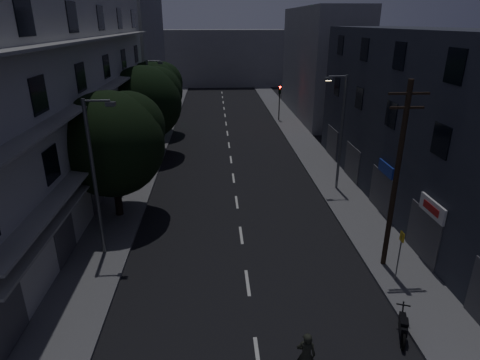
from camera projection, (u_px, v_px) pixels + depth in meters
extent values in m
plane|color=black|center=(231.00, 158.00, 35.91)|extent=(160.00, 160.00, 0.00)
cube|color=#565659|center=(146.00, 159.00, 35.43)|extent=(3.00, 90.00, 0.15)
cube|color=#565659|center=(313.00, 155.00, 36.33)|extent=(3.00, 90.00, 0.15)
cube|color=beige|center=(258.00, 357.00, 14.57)|extent=(0.15, 2.00, 0.01)
cube|color=beige|center=(248.00, 283.00, 18.74)|extent=(0.15, 2.00, 0.01)
cube|color=beige|center=(241.00, 235.00, 22.92)|extent=(0.15, 2.00, 0.01)
cube|color=beige|center=(237.00, 202.00, 27.09)|extent=(0.15, 2.00, 0.01)
cube|color=beige|center=(233.00, 178.00, 31.27)|extent=(0.15, 2.00, 0.01)
cube|color=beige|center=(231.00, 160.00, 35.44)|extent=(0.15, 2.00, 0.01)
cube|color=beige|center=(229.00, 145.00, 39.62)|extent=(0.15, 2.00, 0.01)
cube|color=beige|center=(227.00, 133.00, 43.79)|extent=(0.15, 2.00, 0.01)
cube|color=beige|center=(226.00, 124.00, 47.97)|extent=(0.15, 2.00, 0.01)
cube|color=beige|center=(225.00, 115.00, 52.14)|extent=(0.15, 2.00, 0.01)
cube|color=beige|center=(224.00, 108.00, 56.32)|extent=(0.15, 2.00, 0.01)
cube|color=beige|center=(223.00, 102.00, 60.49)|extent=(0.15, 2.00, 0.01)
cube|color=beige|center=(223.00, 97.00, 64.67)|extent=(0.15, 2.00, 0.01)
cube|color=beige|center=(222.00, 93.00, 68.84)|extent=(0.15, 2.00, 0.01)
cube|color=#B2B2AD|center=(51.00, 94.00, 26.12)|extent=(6.00, 36.00, 14.00)
cube|color=black|center=(4.00, 305.00, 14.23)|extent=(0.06, 1.60, 1.60)
cube|color=black|center=(63.00, 225.00, 19.79)|extent=(0.06, 1.60, 1.60)
cube|color=black|center=(96.00, 181.00, 25.36)|extent=(0.06, 1.60, 1.60)
cube|color=black|center=(117.00, 152.00, 30.93)|extent=(0.06, 1.60, 1.60)
cube|color=black|center=(131.00, 132.00, 36.49)|extent=(0.06, 1.60, 1.60)
cube|color=black|center=(142.00, 117.00, 42.06)|extent=(0.06, 1.60, 1.60)
cube|color=black|center=(52.00, 164.00, 18.61)|extent=(0.06, 1.60, 1.60)
cube|color=black|center=(89.00, 131.00, 24.18)|extent=(0.06, 1.60, 1.60)
cube|color=black|center=(112.00, 111.00, 29.75)|extent=(0.06, 1.60, 1.60)
cube|color=black|center=(128.00, 97.00, 35.31)|extent=(0.06, 1.60, 1.60)
cube|color=black|center=(139.00, 87.00, 40.88)|extent=(0.06, 1.60, 1.60)
cube|color=black|center=(39.00, 95.00, 17.44)|extent=(0.06, 1.60, 1.60)
cube|color=black|center=(81.00, 77.00, 23.00)|extent=(0.06, 1.60, 1.60)
cube|color=black|center=(106.00, 66.00, 28.57)|extent=(0.06, 1.60, 1.60)
cube|color=black|center=(124.00, 59.00, 34.14)|extent=(0.06, 1.60, 1.60)
cube|color=black|center=(136.00, 54.00, 39.70)|extent=(0.06, 1.60, 1.60)
cube|color=black|center=(24.00, 16.00, 16.26)|extent=(0.06, 1.60, 1.60)
cube|color=black|center=(72.00, 17.00, 21.82)|extent=(0.06, 1.60, 1.60)
cube|color=black|center=(101.00, 18.00, 27.39)|extent=(0.06, 1.60, 1.60)
cube|color=black|center=(120.00, 19.00, 32.96)|extent=(0.06, 1.60, 1.60)
cube|color=black|center=(133.00, 19.00, 38.52)|extent=(0.06, 1.60, 1.60)
cube|color=gray|center=(111.00, 137.00, 27.43)|extent=(1.00, 32.40, 0.12)
cube|color=gray|center=(105.00, 90.00, 26.26)|extent=(1.00, 32.40, 0.12)
cube|color=gray|center=(99.00, 38.00, 25.08)|extent=(1.00, 32.40, 0.12)
cube|color=gray|center=(111.00, 150.00, 27.76)|extent=(0.80, 32.40, 0.12)
cube|color=#424247|center=(8.00, 319.00, 14.45)|extent=(0.06, 2.40, 2.40)
cube|color=#424247|center=(65.00, 236.00, 20.01)|extent=(0.06, 2.40, 2.40)
cube|color=#424247|center=(97.00, 189.00, 25.58)|extent=(0.06, 2.40, 2.40)
cube|color=#424247|center=(118.00, 159.00, 31.15)|extent=(0.06, 2.40, 2.40)
cube|color=#424247|center=(132.00, 138.00, 36.71)|extent=(0.06, 2.40, 2.40)
cube|color=#424247|center=(143.00, 123.00, 42.28)|extent=(0.06, 2.40, 2.40)
cube|color=#272B35|center=(434.00, 125.00, 24.40)|extent=(6.00, 28.00, 11.00)
cube|color=black|center=(441.00, 141.00, 18.35)|extent=(0.06, 1.40, 1.50)
cube|color=black|center=(391.00, 115.00, 23.46)|extent=(0.06, 1.40, 1.50)
cube|color=black|center=(359.00, 98.00, 28.56)|extent=(0.06, 1.40, 1.50)
cube|color=black|center=(337.00, 86.00, 33.66)|extent=(0.06, 1.40, 1.50)
cube|color=black|center=(455.00, 66.00, 17.14)|extent=(0.06, 1.40, 1.50)
cube|color=black|center=(399.00, 56.00, 22.24)|extent=(0.06, 1.40, 1.50)
cube|color=black|center=(365.00, 49.00, 27.34)|extent=(0.06, 1.40, 1.50)
cube|color=black|center=(341.00, 45.00, 32.45)|extent=(0.06, 1.40, 1.50)
cube|color=#424247|center=(423.00, 234.00, 20.16)|extent=(0.06, 3.00, 2.60)
cube|color=#424247|center=(380.00, 191.00, 25.26)|extent=(0.06, 3.00, 2.60)
cube|color=#424247|center=(352.00, 163.00, 30.36)|extent=(0.06, 3.00, 2.60)
cube|color=#424247|center=(332.00, 143.00, 35.47)|extent=(0.06, 3.00, 2.60)
cube|color=silver|center=(432.00, 208.00, 19.06)|extent=(0.12, 2.20, 0.80)
cube|color=#B21414|center=(431.00, 208.00, 19.06)|extent=(0.02, 1.40, 0.36)
cube|color=navy|center=(386.00, 169.00, 24.17)|extent=(0.12, 2.00, 0.70)
cube|color=slate|center=(133.00, 49.00, 53.59)|extent=(6.00, 20.00, 16.00)
cube|color=slate|center=(320.00, 63.00, 50.00)|extent=(6.00, 20.00, 13.00)
cube|color=slate|center=(220.00, 58.00, 75.82)|extent=(24.00, 8.00, 10.00)
cylinder|color=black|center=(116.00, 184.00, 24.32)|extent=(0.44, 0.44, 4.14)
sphere|color=black|center=(111.00, 144.00, 23.41)|extent=(6.21, 6.21, 6.21)
sphere|color=black|center=(129.00, 128.00, 23.90)|extent=(4.34, 4.34, 4.34)
sphere|color=black|center=(94.00, 140.00, 22.62)|extent=(4.03, 4.03, 4.03)
cylinder|color=black|center=(147.00, 131.00, 35.66)|extent=(0.44, 0.44, 4.23)
sphere|color=black|center=(145.00, 103.00, 34.72)|extent=(6.37, 6.37, 6.37)
sphere|color=black|center=(156.00, 92.00, 35.22)|extent=(4.46, 4.46, 4.46)
sphere|color=black|center=(134.00, 99.00, 33.91)|extent=(4.14, 4.14, 4.14)
cylinder|color=black|center=(155.00, 114.00, 42.52)|extent=(0.44, 0.44, 4.09)
sphere|color=black|center=(153.00, 91.00, 41.62)|extent=(6.11, 6.11, 6.11)
sphere|color=black|center=(162.00, 82.00, 42.10)|extent=(4.28, 4.28, 4.28)
sphere|color=black|center=(144.00, 88.00, 40.84)|extent=(3.97, 3.97, 3.97)
cylinder|color=black|center=(279.00, 107.00, 48.56)|extent=(0.12, 0.12, 3.20)
cube|color=black|center=(280.00, 90.00, 47.81)|extent=(0.28, 0.22, 0.90)
sphere|color=#FF0C05|center=(280.00, 87.00, 47.54)|extent=(0.22, 0.22, 0.22)
sphere|color=#3F330C|center=(280.00, 90.00, 47.65)|extent=(0.22, 0.22, 0.22)
sphere|color=black|center=(280.00, 92.00, 47.77)|extent=(0.22, 0.22, 0.22)
cylinder|color=black|center=(173.00, 109.00, 47.55)|extent=(0.12, 0.12, 3.20)
cube|color=black|center=(172.00, 91.00, 46.79)|extent=(0.28, 0.22, 0.90)
sphere|color=black|center=(171.00, 89.00, 46.53)|extent=(0.22, 0.22, 0.22)
sphere|color=#3F330C|center=(172.00, 91.00, 46.64)|extent=(0.22, 0.22, 0.22)
sphere|color=#0CFF26|center=(172.00, 94.00, 46.75)|extent=(0.22, 0.22, 0.22)
cylinder|color=#525559|center=(95.00, 181.00, 19.49)|extent=(0.18, 0.18, 8.00)
cylinder|color=#525559|center=(97.00, 101.00, 18.09)|extent=(1.20, 0.10, 0.10)
cube|color=#525559|center=(110.00, 104.00, 18.18)|extent=(0.45, 0.25, 0.18)
cube|color=#4C4C4C|center=(111.00, 106.00, 18.22)|extent=(0.35, 0.18, 0.04)
cylinder|color=slate|center=(341.00, 134.00, 27.61)|extent=(0.18, 0.18, 8.00)
cylinder|color=slate|center=(338.00, 76.00, 26.14)|extent=(1.20, 0.10, 0.10)
cube|color=slate|center=(329.00, 79.00, 26.16)|extent=(0.45, 0.25, 0.18)
cube|color=#FFD88C|center=(328.00, 80.00, 26.20)|extent=(0.35, 0.18, 0.04)
cylinder|color=#53545B|center=(150.00, 104.00, 37.59)|extent=(0.18, 0.18, 8.00)
cylinder|color=#53545B|center=(153.00, 61.00, 36.19)|extent=(1.20, 0.10, 0.10)
cube|color=#53545B|center=(160.00, 63.00, 36.28)|extent=(0.45, 0.25, 0.18)
cube|color=#4C4C4C|center=(160.00, 64.00, 36.31)|extent=(0.35, 0.18, 0.04)
cylinder|color=black|center=(396.00, 179.00, 18.33)|extent=(0.24, 0.24, 9.00)
cube|color=black|center=(409.00, 94.00, 16.90)|extent=(1.80, 0.10, 0.10)
cube|color=black|center=(407.00, 108.00, 17.12)|extent=(1.50, 0.10, 0.10)
cylinder|color=#595B60|center=(399.00, 257.00, 18.23)|extent=(0.06, 0.06, 2.50)
cube|color=yellow|center=(402.00, 237.00, 17.84)|extent=(0.05, 0.35, 0.45)
torus|color=black|center=(403.00, 341.00, 14.92)|extent=(0.33, 0.68, 0.68)
torus|color=black|center=(401.00, 321.00, 15.95)|extent=(0.33, 0.68, 0.68)
cube|color=black|center=(403.00, 324.00, 15.32)|extent=(0.59, 1.08, 0.34)
cube|color=black|center=(404.00, 321.00, 15.10)|extent=(0.42, 0.51, 0.10)
cylinder|color=black|center=(403.00, 313.00, 15.75)|extent=(0.20, 0.41, 0.81)
cube|color=black|center=(403.00, 305.00, 15.73)|extent=(0.51, 0.22, 0.04)
imported|color=black|center=(306.00, 355.00, 12.98)|extent=(0.71, 0.55, 1.73)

